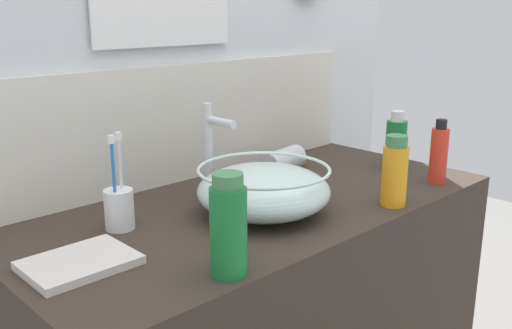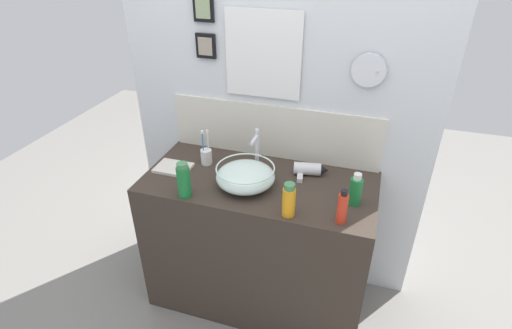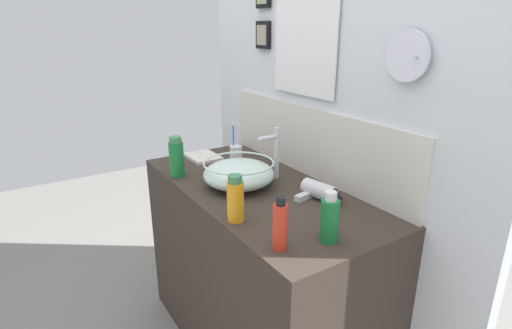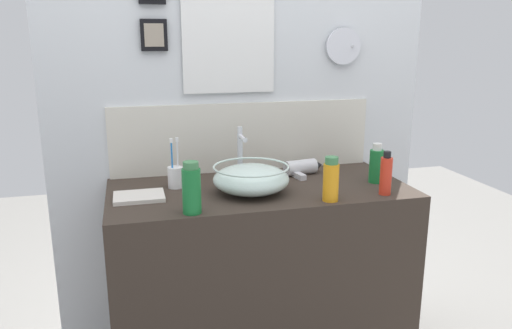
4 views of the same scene
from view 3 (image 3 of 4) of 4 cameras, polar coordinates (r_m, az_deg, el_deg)
The scene contains 11 objects.
vanity_counter at distance 1.94m, azimuth 0.26°, elevation -15.12°, with size 1.25×0.59×0.86m, color #382D26.
back_panel at distance 1.82m, azimuth 8.99°, elevation 10.78°, with size 1.76×0.10×2.54m.
glass_bowl_sink at distance 1.73m, azimuth -2.47°, elevation -1.30°, with size 0.31×0.31×0.11m.
faucet at distance 1.80m, azimuth 2.67°, elevation 2.08°, with size 0.02×0.11×0.24m.
hair_drier at distance 1.63m, azimuth 9.34°, elevation -3.89°, with size 0.20×0.15×0.07m.
toothbrush_cup at distance 2.04m, azimuth -2.86°, elevation 1.60°, with size 0.06×0.06×0.21m.
shampoo_bottle at distance 1.31m, azimuth 10.46°, elevation -7.67°, with size 0.06×0.06×0.17m.
lotion_bottle at distance 1.87m, azimuth -11.29°, elevation 0.97°, with size 0.07×0.07×0.19m.
soap_dispenser at distance 1.25m, azimuth 3.48°, elevation -8.73°, with size 0.05×0.05×0.18m.
spray_bottle at distance 1.42m, azimuth -2.96°, elevation -4.97°, with size 0.06×0.06×0.17m.
hand_towel at distance 2.13m, azimuth -7.58°, elevation 1.11°, with size 0.19×0.15×0.02m, color silver.
Camera 3 is at (1.35, -0.87, 1.53)m, focal length 28.00 mm.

